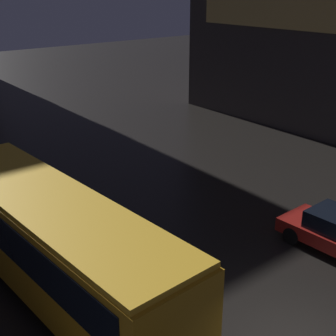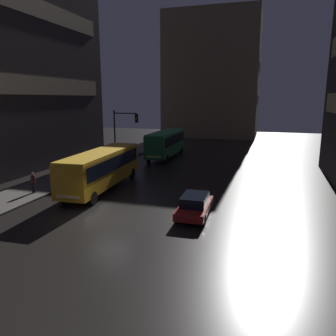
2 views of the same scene
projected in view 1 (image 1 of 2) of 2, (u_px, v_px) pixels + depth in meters
The scene contains 1 object.
bus_near at pixel (52, 236), 13.51m from camera, with size 3.08×11.13×3.23m.
Camera 1 is at (-8.50, -5.20, 8.83)m, focal length 50.00 mm.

